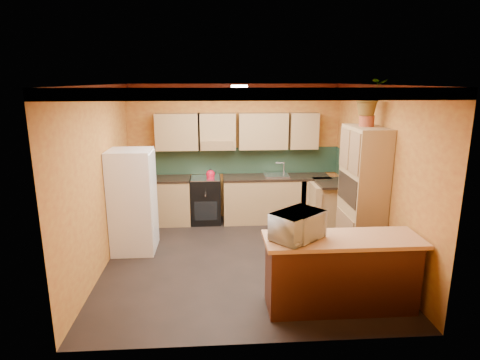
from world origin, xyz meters
name	(u,v)px	position (x,y,z in m)	size (l,w,h in m)	color
room_shell	(242,126)	(0.02, 0.28, 2.09)	(4.24, 4.24, 2.72)	black
base_cabinets_back	(237,200)	(0.04, 1.80, 0.44)	(3.65, 0.60, 0.88)	tan
countertop_back	(237,178)	(0.04, 1.80, 0.90)	(3.65, 0.62, 0.04)	black
stove	(206,200)	(-0.59, 1.80, 0.46)	(0.58, 0.58, 0.91)	black
kettle	(210,174)	(-0.49, 1.75, 1.00)	(0.17, 0.17, 0.18)	red
sink	(276,175)	(0.81, 1.80, 0.94)	(0.48, 0.40, 0.03)	silver
base_cabinets_right	(332,206)	(1.80, 1.26, 0.44)	(0.60, 0.80, 0.88)	tan
countertop_right	(333,183)	(1.80, 1.26, 0.90)	(0.62, 0.80, 0.04)	black
fridge	(133,201)	(-1.75, 0.49, 0.85)	(0.68, 0.66, 1.70)	white
pantry	(362,195)	(1.85, -0.07, 1.05)	(0.48, 0.90, 2.10)	tan
fern_pot	(367,121)	(1.85, -0.02, 2.18)	(0.22, 0.22, 0.16)	brown
fern	(368,97)	(1.85, -0.02, 2.52)	(0.47, 0.41, 0.52)	tan
breakfast_bar	(341,275)	(1.11, -1.44, 0.44)	(1.80, 0.55, 0.88)	#431B0F
bar_top	(343,239)	(1.11, -1.44, 0.91)	(1.90, 0.65, 0.05)	tan
microwave	(298,225)	(0.55, -1.44, 1.10)	(0.61, 0.41, 0.34)	white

